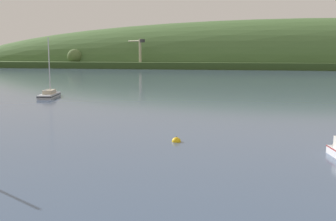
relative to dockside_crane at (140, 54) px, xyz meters
name	(u,v)px	position (x,y,z in m)	size (l,w,h in m)	color
far_shoreline_hill	(288,67)	(84.06, 31.54, -7.69)	(572.18, 126.18, 57.77)	#314A21
dockside_crane	(140,54)	(0.00, 0.00, 0.00)	(11.16, 8.29, 16.36)	#4C4C51
sailboat_near_mooring	(51,96)	(20.53, -152.58, -7.62)	(3.99, 8.45, 11.50)	#ADB2BC
mooring_buoy_off_fishing_boat	(176,142)	(47.83, -185.21, -7.80)	(0.78, 0.78, 0.86)	yellow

